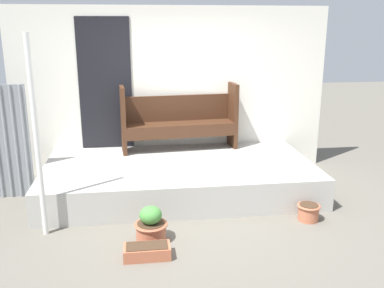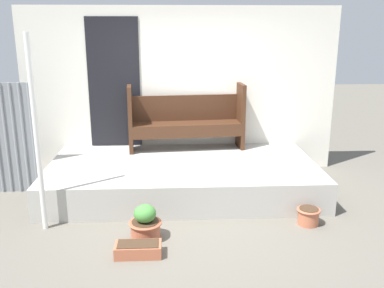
{
  "view_description": "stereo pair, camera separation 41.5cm",
  "coord_description": "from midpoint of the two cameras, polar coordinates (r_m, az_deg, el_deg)",
  "views": [
    {
      "loc": [
        -0.63,
        -4.76,
        2.32
      ],
      "look_at": [
        0.06,
        0.34,
        0.88
      ],
      "focal_mm": 40.0,
      "sensor_mm": 36.0,
      "label": 1
    },
    {
      "loc": [
        -0.21,
        -4.8,
        2.32
      ],
      "look_at": [
        0.06,
        0.34,
        0.88
      ],
      "focal_mm": 40.0,
      "sensor_mm": 36.0,
      "label": 2
    }
  ],
  "objects": [
    {
      "name": "porch_slab",
      "position": [
        6.13,
        0.7,
        -4.44
      ],
      "size": [
        3.76,
        1.92,
        0.43
      ],
      "color": "#B2AFA8",
      "rests_on": "ground_plane"
    },
    {
      "name": "bench",
      "position": [
        6.63,
        1.0,
        3.5
      ],
      "size": [
        1.8,
        0.54,
        1.01
      ],
      "rotation": [
        0.0,
        0.0,
        0.08
      ],
      "color": "#422616",
      "rests_on": "porch_slab"
    },
    {
      "name": "flower_pot_left",
      "position": [
        4.84,
        -3.77,
        -10.65
      ],
      "size": [
        0.38,
        0.38,
        0.4
      ],
      "color": "#B76647",
      "rests_on": "ground_plane"
    },
    {
      "name": "ground_plane",
      "position": [
        5.33,
        1.86,
        -10.14
      ],
      "size": [
        24.0,
        24.0,
        0.0
      ],
      "primitive_type": "plane",
      "color": "#666056"
    },
    {
      "name": "planter_box_rect",
      "position": [
        4.58,
        -4.54,
        -13.88
      ],
      "size": [
        0.48,
        0.23,
        0.14
      ],
      "color": "#B26042",
      "rests_on": "ground_plane"
    },
    {
      "name": "support_post",
      "position": [
        4.98,
        -17.82,
        0.99
      ],
      "size": [
        0.06,
        0.06,
        2.25
      ],
      "color": "white",
      "rests_on": "ground_plane"
    },
    {
      "name": "flower_pot_middle",
      "position": [
        5.42,
        17.42,
        -9.11
      ],
      "size": [
        0.29,
        0.29,
        0.21
      ],
      "color": "#B76647",
      "rests_on": "ground_plane"
    },
    {
      "name": "house_wall",
      "position": [
        6.82,
        -0.16,
        7.11
      ],
      "size": [
        4.96,
        0.08,
        2.6
      ],
      "color": "white",
      "rests_on": "ground_plane"
    }
  ]
}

